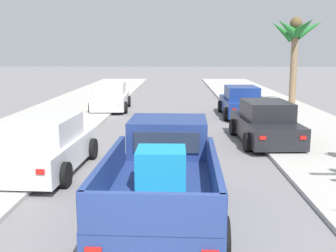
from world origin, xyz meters
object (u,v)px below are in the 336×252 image
object	(u,v)px
car_left_near	(111,97)
car_left_mid	(265,123)
palm_tree_left_fore	(295,36)
pickup_truck	(165,181)
car_right_mid	(241,102)
car_right_near	(47,146)

from	to	relation	value
car_left_near	car_left_mid	world-z (taller)	same
car_left_near	palm_tree_left_fore	size ratio (longest dim) A/B	0.82
pickup_truck	car_left_near	distance (m)	15.05
pickup_truck	car_left_near	size ratio (longest dim) A/B	1.22
car_left_mid	car_right_mid	size ratio (longest dim) A/B	1.01
car_right_mid	palm_tree_left_fore	xyz separation A→B (m)	(3.80, 4.26, 3.47)
car_left_mid	palm_tree_left_fore	world-z (taller)	palm_tree_left_fore
car_left_near	car_left_mid	size ratio (longest dim) A/B	1.00
car_right_near	palm_tree_left_fore	world-z (taller)	palm_tree_left_fore
car_right_mid	car_right_near	bearing A→B (deg)	-125.95
pickup_truck	car_right_near	world-z (taller)	pickup_truck
car_left_near	car_right_mid	bearing A→B (deg)	-16.40
car_right_near	car_left_mid	size ratio (longest dim) A/B	1.00
car_left_near	car_right_mid	xyz separation A→B (m)	(7.00, -2.06, 0.00)
pickup_truck	car_left_mid	world-z (taller)	pickup_truck
pickup_truck	car_right_mid	size ratio (longest dim) A/B	1.24
pickup_truck	car_left_mid	xyz separation A→B (m)	(3.46, 6.71, -0.08)
car_left_near	car_right_mid	world-z (taller)	same
pickup_truck	palm_tree_left_fore	world-z (taller)	palm_tree_left_fore
car_right_near	palm_tree_left_fore	bearing A→B (deg)	52.15
pickup_truck	car_right_mid	bearing A→B (deg)	74.35
car_left_near	car_left_mid	bearing A→B (deg)	-48.86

